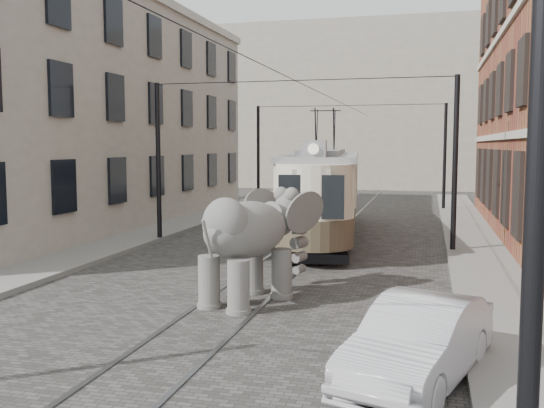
# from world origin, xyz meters

# --- Properties ---
(ground) EXTENTS (120.00, 120.00, 0.00)m
(ground) POSITION_xyz_m (0.00, 0.00, 0.00)
(ground) COLOR #494643
(tram_rails) EXTENTS (1.54, 80.00, 0.02)m
(tram_rails) POSITION_xyz_m (0.00, 0.00, 0.01)
(tram_rails) COLOR slate
(tram_rails) RESTS_ON ground
(sidewalk_right) EXTENTS (2.00, 60.00, 0.15)m
(sidewalk_right) POSITION_xyz_m (6.00, 0.00, 0.07)
(sidewalk_right) COLOR slate
(sidewalk_right) RESTS_ON ground
(sidewalk_left) EXTENTS (2.00, 60.00, 0.15)m
(sidewalk_left) POSITION_xyz_m (-6.50, 0.00, 0.07)
(sidewalk_left) COLOR slate
(sidewalk_left) RESTS_ON ground
(stucco_building) EXTENTS (7.00, 24.00, 10.00)m
(stucco_building) POSITION_xyz_m (-11.00, 10.00, 5.00)
(stucco_building) COLOR gray
(stucco_building) RESTS_ON ground
(distant_block) EXTENTS (28.00, 10.00, 14.00)m
(distant_block) POSITION_xyz_m (0.00, 40.00, 7.00)
(distant_block) COLOR gray
(distant_block) RESTS_ON ground
(catenary) EXTENTS (11.00, 30.20, 6.00)m
(catenary) POSITION_xyz_m (-0.20, 5.00, 3.00)
(catenary) COLOR black
(catenary) RESTS_ON ground
(tram) EXTENTS (4.03, 13.03, 5.09)m
(tram) POSITION_xyz_m (0.32, 8.82, 2.54)
(tram) COLOR beige
(tram) RESTS_ON ground
(elephant) EXTENTS (3.75, 4.88, 2.64)m
(elephant) POSITION_xyz_m (0.28, -1.94, 1.32)
(elephant) COLOR #615E5A
(elephant) RESTS_ON ground
(parked_car) EXTENTS (2.51, 4.16, 1.29)m
(parked_car) POSITION_xyz_m (4.27, -5.87, 0.65)
(parked_car) COLOR #A7A6AB
(parked_car) RESTS_ON ground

